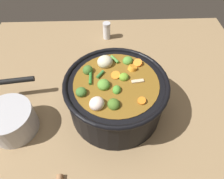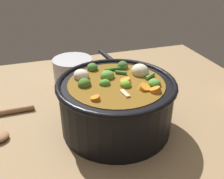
% 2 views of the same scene
% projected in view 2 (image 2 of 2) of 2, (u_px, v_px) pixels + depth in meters
% --- Properties ---
extents(ground_plane, '(1.10, 1.10, 0.00)m').
position_uv_depth(ground_plane, '(116.00, 126.00, 0.71)').
color(ground_plane, '#8C704C').
extents(cooking_pot, '(0.31, 0.31, 0.16)m').
position_uv_depth(cooking_pot, '(116.00, 103.00, 0.68)').
color(cooking_pot, black).
rests_on(cooking_pot, ground_plane).
extents(small_saucepan, '(0.22, 0.15, 0.09)m').
position_uv_depth(small_saucepan, '(74.00, 70.00, 0.94)').
color(small_saucepan, '#ADADB2').
rests_on(small_saucepan, ground_plane).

